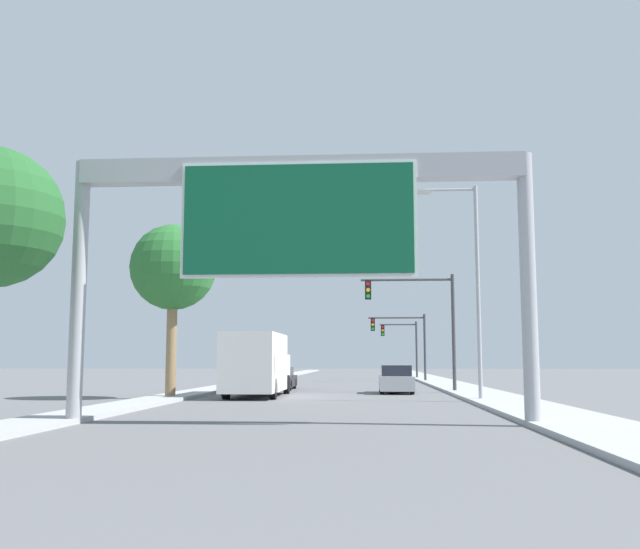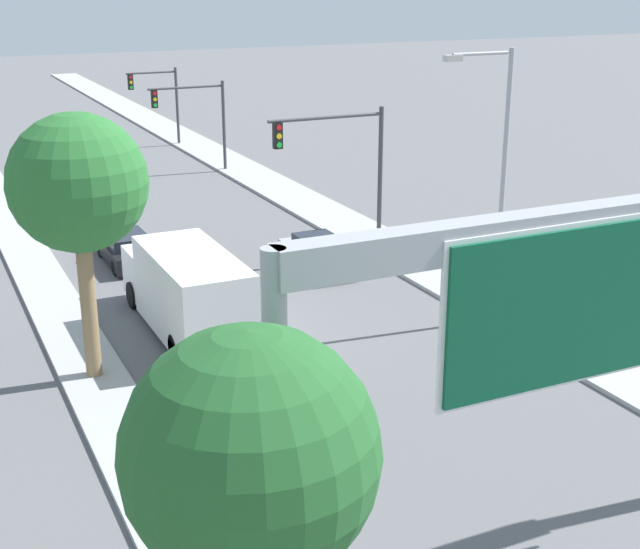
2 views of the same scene
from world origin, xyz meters
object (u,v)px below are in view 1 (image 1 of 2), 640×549
at_px(palm_tree_background, 173,269).
at_px(car_mid_right, 279,379).
at_px(traffic_light_far_intersection, 404,340).
at_px(traffic_light_near_intersection, 424,312).
at_px(traffic_light_mid_block, 405,335).
at_px(sign_gantry, 299,214).
at_px(truck_box_primary, 257,365).
at_px(car_far_left, 396,380).
at_px(street_lamp_right, 471,274).

bearing_deg(palm_tree_background, car_mid_right, 71.36).
bearing_deg(traffic_light_far_intersection, traffic_light_near_intersection, -90.83).
height_order(traffic_light_mid_block, palm_tree_background, palm_tree_background).
bearing_deg(car_mid_right, traffic_light_near_intersection, -24.07).
distance_m(sign_gantry, truck_box_primary, 16.27).
bearing_deg(traffic_light_mid_block, traffic_light_near_intersection, -90.07).
distance_m(car_far_left, truck_box_primary, 8.23).
height_order(car_far_left, traffic_light_far_intersection, traffic_light_far_intersection).
relative_size(car_mid_right, traffic_light_mid_block, 0.80).
height_order(sign_gantry, street_lamp_right, street_lamp_right).
bearing_deg(traffic_light_far_intersection, traffic_light_mid_block, -92.35).
bearing_deg(traffic_light_near_intersection, sign_gantry, -104.26).
xyz_separation_m(car_mid_right, traffic_light_mid_block, (8.64, 16.15, 3.21)).
distance_m(sign_gantry, traffic_light_mid_block, 40.51).
bearing_deg(street_lamp_right, car_far_left, 111.29).
xyz_separation_m(car_mid_right, traffic_light_far_intersection, (9.05, 26.15, 3.07)).
bearing_deg(truck_box_primary, palm_tree_background, -148.04).
relative_size(traffic_light_near_intersection, traffic_light_mid_block, 1.17).
xyz_separation_m(traffic_light_mid_block, palm_tree_background, (-12.36, -27.18, 2.26)).
relative_size(truck_box_primary, palm_tree_background, 1.02).
bearing_deg(traffic_light_mid_block, truck_box_primary, -109.17).
height_order(car_mid_right, traffic_light_mid_block, traffic_light_mid_block).
bearing_deg(car_far_left, palm_tree_background, -148.54).
relative_size(car_far_left, traffic_light_mid_block, 0.75).
xyz_separation_m(car_far_left, palm_tree_background, (-10.72, -6.56, 5.40)).
relative_size(car_mid_right, street_lamp_right, 0.47).
relative_size(sign_gantry, car_far_left, 3.15).
height_order(car_far_left, truck_box_primary, truck_box_primary).
bearing_deg(street_lamp_right, truck_box_primary, 160.41).
bearing_deg(traffic_light_mid_block, car_far_left, -94.55).
distance_m(traffic_light_far_intersection, palm_tree_background, 39.38).
height_order(sign_gantry, traffic_light_near_intersection, sign_gantry).
distance_m(palm_tree_background, street_lamp_right, 13.83).
relative_size(car_far_left, traffic_light_near_intersection, 0.64).
height_order(sign_gantry, car_far_left, sign_gantry).
height_order(car_mid_right, traffic_light_near_intersection, traffic_light_near_intersection).
relative_size(sign_gantry, street_lamp_right, 1.39).
distance_m(traffic_light_far_intersection, street_lamp_right, 38.49).
bearing_deg(truck_box_primary, car_far_left, 31.20).
xyz_separation_m(truck_box_primary, traffic_light_near_intersection, (8.62, 4.86, 2.92)).
height_order(traffic_light_mid_block, traffic_light_far_intersection, traffic_light_mid_block).
bearing_deg(truck_box_primary, sign_gantry, -77.09).
height_order(car_far_left, traffic_light_mid_block, traffic_light_mid_block).
relative_size(sign_gantry, traffic_light_near_intersection, 2.02).
height_order(car_mid_right, traffic_light_far_intersection, traffic_light_far_intersection).
bearing_deg(traffic_light_far_intersection, street_lamp_right, -88.52).
relative_size(truck_box_primary, traffic_light_near_intersection, 1.27).
bearing_deg(palm_tree_background, traffic_light_near_intersection, 30.19).
height_order(traffic_light_far_intersection, palm_tree_background, palm_tree_background).
bearing_deg(car_far_left, truck_box_primary, -148.80).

